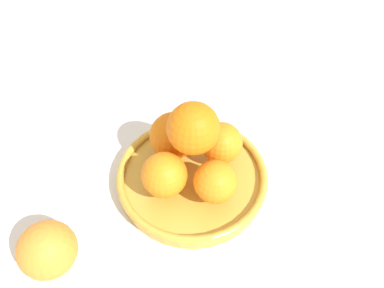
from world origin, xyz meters
name	(u,v)px	position (x,y,z in m)	size (l,w,h in m)	color
ground_plane	(192,182)	(0.00, 0.00, 0.00)	(4.00, 4.00, 0.00)	silver
fruit_bowl	(192,177)	(0.00, 0.00, 0.02)	(0.25, 0.25, 0.03)	gold
orange_pile	(191,149)	(0.00, 0.00, 0.08)	(0.16, 0.17, 0.14)	orange
stray_orange	(47,250)	(0.20, -0.14, 0.04)	(0.08, 0.08, 0.08)	orange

